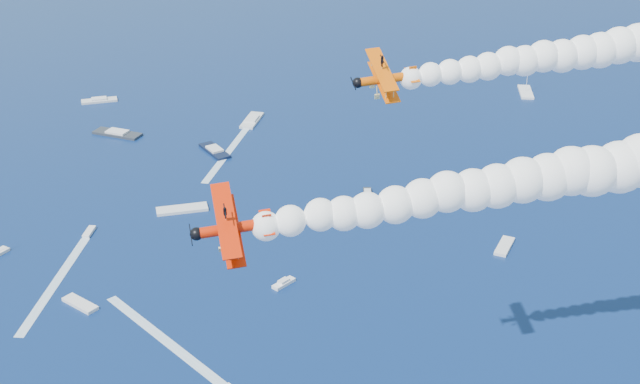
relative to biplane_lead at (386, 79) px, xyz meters
name	(u,v)px	position (x,y,z in m)	size (l,w,h in m)	color
biplane_lead	(386,79)	(0.00, 0.00, 0.00)	(8.34, 9.36, 5.64)	#E45604
biplane_trail	(233,228)	(-26.68, -23.01, -4.38)	(7.95, 8.92, 5.37)	red
smoke_trail_lead	(629,44)	(32.43, -5.53, 2.53)	(66.01, 17.11, 12.12)	white
smoke_trail_trail	(558,176)	(5.74, -28.65, -1.85)	(65.98, 17.31, 12.12)	white
spectator_boats	(209,192)	(-1.41, 96.91, -60.15)	(219.93, 176.26, 0.70)	white
boat_wakes	(156,246)	(-19.05, 75.39, -60.47)	(71.42, 113.34, 0.04)	white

